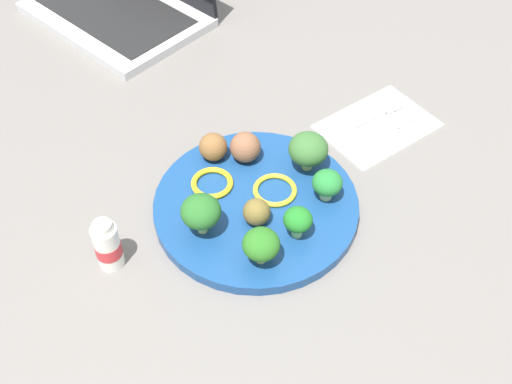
{
  "coord_description": "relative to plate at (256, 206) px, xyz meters",
  "views": [
    {
      "loc": [
        -0.33,
        -0.46,
        0.66
      ],
      "look_at": [
        0.0,
        0.0,
        0.04
      ],
      "focal_mm": 44.4,
      "sensor_mm": 36.0,
      "label": 1
    }
  ],
  "objects": [
    {
      "name": "pepper_ring_far_rim",
      "position": [
        0.03,
        -0.0,
        0.01
      ],
      "size": [
        0.08,
        0.08,
        0.01
      ],
      "primitive_type": "torus",
      "rotation": [
        0.0,
        0.0,
        5.29
      ],
      "color": "yellow",
      "rests_on": "plate"
    },
    {
      "name": "plate",
      "position": [
        0.0,
        0.0,
        0.0
      ],
      "size": [
        0.28,
        0.28,
        0.02
      ],
      "primitive_type": "cylinder",
      "color": "navy",
      "rests_on": "ground_plane"
    },
    {
      "name": "broccoli_floret_far_rim",
      "position": [
        0.08,
        -0.05,
        0.04
      ],
      "size": [
        0.04,
        0.04,
        0.05
      ],
      "color": "#A6C880",
      "rests_on": "plate"
    },
    {
      "name": "pepper_ring_near_rim",
      "position": [
        -0.03,
        0.06,
        0.01
      ],
      "size": [
        0.08,
        0.08,
        0.01
      ],
      "primitive_type": "torus",
      "rotation": [
        0.0,
        0.0,
        5.14
      ],
      "color": "yellow",
      "rests_on": "plate"
    },
    {
      "name": "napkin",
      "position": [
        0.25,
        0.03,
        -0.01
      ],
      "size": [
        0.17,
        0.12,
        0.01
      ],
      "primitive_type": "cube",
      "rotation": [
        0.0,
        0.0,
        0.01
      ],
      "color": "white",
      "rests_on": "ground_plane"
    },
    {
      "name": "meatball_far_rim",
      "position": [
        0.0,
        0.11,
        0.03
      ],
      "size": [
        0.04,
        0.04,
        0.04
      ],
      "primitive_type": "sphere",
      "color": "brown",
      "rests_on": "plate"
    },
    {
      "name": "fork",
      "position": [
        0.26,
        0.05,
        -0.0
      ],
      "size": [
        0.12,
        0.02,
        0.01
      ],
      "color": "silver",
      "rests_on": "napkin"
    },
    {
      "name": "broccoli_floret_front_right",
      "position": [
        0.1,
        0.01,
        0.04
      ],
      "size": [
        0.06,
        0.06,
        0.06
      ],
      "color": "#A5C167",
      "rests_on": "plate"
    },
    {
      "name": "yogurt_bottle",
      "position": [
        -0.2,
        0.03,
        0.03
      ],
      "size": [
        0.03,
        0.03,
        0.08
      ],
      "color": "white",
      "rests_on": "ground_plane"
    },
    {
      "name": "knife",
      "position": [
        0.26,
        0.01,
        -0.0
      ],
      "size": [
        0.15,
        0.02,
        0.01
      ],
      "color": "white",
      "rests_on": "napkin"
    },
    {
      "name": "meatball_front_left",
      "position": [
        -0.02,
        -0.03,
        0.03
      ],
      "size": [
        0.04,
        0.04,
        0.04
      ],
      "primitive_type": "sphere",
      "color": "brown",
      "rests_on": "plate"
    },
    {
      "name": "ground_plane",
      "position": [
        0.0,
        0.0,
        -0.01
      ],
      "size": [
        4.0,
        4.0,
        0.0
      ],
      "primitive_type": "plane",
      "color": "slate"
    },
    {
      "name": "broccoli_floret_center",
      "position": [
        -0.05,
        -0.08,
        0.04
      ],
      "size": [
        0.05,
        0.05,
        0.05
      ],
      "color": "#A8B874",
      "rests_on": "plate"
    },
    {
      "name": "meatball_front_right",
      "position": [
        0.04,
        0.08,
        0.03
      ],
      "size": [
        0.04,
        0.04,
        0.04
      ],
      "primitive_type": "sphere",
      "color": "brown",
      "rests_on": "plate"
    },
    {
      "name": "broccoli_floret_back_right",
      "position": [
        -0.09,
        0.0,
        0.05
      ],
      "size": [
        0.05,
        0.05,
        0.06
      ],
      "color": "#A5C977",
      "rests_on": "plate"
    },
    {
      "name": "broccoli_floret_back_left",
      "position": [
        0.01,
        -0.08,
        0.04
      ],
      "size": [
        0.04,
        0.04,
        0.05
      ],
      "color": "#90C877",
      "rests_on": "plate"
    }
  ]
}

